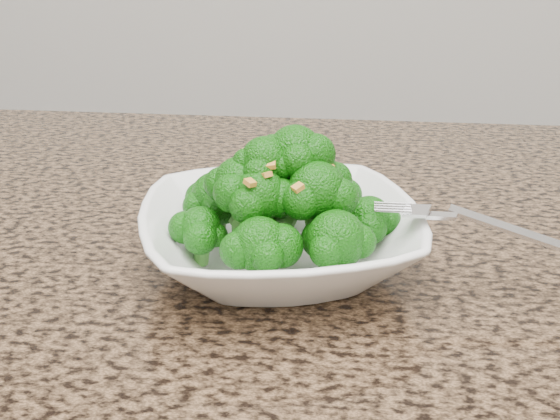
# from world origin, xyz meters

# --- Properties ---
(granite_counter) EXTENTS (1.64, 1.04, 0.03)m
(granite_counter) POSITION_xyz_m (0.00, 0.30, 0.89)
(granite_counter) COLOR brown
(granite_counter) RESTS_ON cabinet
(bowl) EXTENTS (0.26, 0.26, 0.05)m
(bowl) POSITION_xyz_m (0.05, 0.37, 0.93)
(bowl) COLOR white
(bowl) RESTS_ON granite_counter
(broccoli_pile) EXTENTS (0.19, 0.19, 0.08)m
(broccoli_pile) POSITION_xyz_m (0.05, 0.37, 0.99)
(broccoli_pile) COLOR #14660B
(broccoli_pile) RESTS_ON bowl
(garlic_topping) EXTENTS (0.11, 0.11, 0.01)m
(garlic_topping) POSITION_xyz_m (0.05, 0.37, 1.03)
(garlic_topping) COLOR gold
(garlic_topping) RESTS_ON broccoli_pile
(fork) EXTENTS (0.18, 0.07, 0.01)m
(fork) POSITION_xyz_m (0.17, 0.35, 0.96)
(fork) COLOR silver
(fork) RESTS_ON bowl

